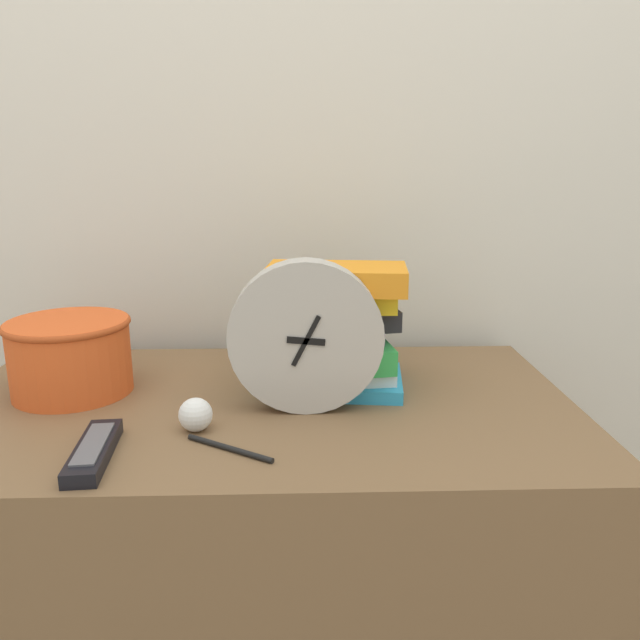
# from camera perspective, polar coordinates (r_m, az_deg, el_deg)

# --- Properties ---
(wall_back) EXTENTS (6.00, 0.04, 2.40)m
(wall_back) POSITION_cam_1_polar(r_m,az_deg,el_deg) (1.33, -4.89, 19.04)
(wall_back) COLOR silver
(wall_back) RESTS_ON ground_plane
(desk) EXTENTS (1.03, 0.59, 0.71)m
(desk) POSITION_cam_1_polar(r_m,az_deg,el_deg) (1.22, -4.89, -22.96)
(desk) COLOR brown
(desk) RESTS_ON ground_plane
(desk_clock) EXTENTS (0.24, 0.05, 0.24)m
(desk_clock) POSITION_cam_1_polar(r_m,az_deg,el_deg) (0.97, -1.31, -1.56)
(desk_clock) COLOR #B7B2A8
(desk_clock) RESTS_ON desk
(book_stack) EXTENTS (0.24, 0.20, 0.22)m
(book_stack) POSITION_cam_1_polar(r_m,az_deg,el_deg) (1.07, 1.25, -0.69)
(book_stack) COLOR #2D9ED1
(book_stack) RESTS_ON desk
(basket) EXTENTS (0.21, 0.21, 0.13)m
(basket) POSITION_cam_1_polar(r_m,az_deg,el_deg) (1.14, -21.87, -2.86)
(basket) COLOR #E05623
(basket) RESTS_ON desk
(tv_remote) EXTENTS (0.06, 0.17, 0.02)m
(tv_remote) POSITION_cam_1_polar(r_m,az_deg,el_deg) (0.90, -19.98, -11.18)
(tv_remote) COLOR black
(tv_remote) RESTS_ON desk
(crumpled_paper_ball) EXTENTS (0.05, 0.05, 0.05)m
(crumpled_paper_ball) POSITION_cam_1_polar(r_m,az_deg,el_deg) (0.94, -11.31, -8.48)
(crumpled_paper_ball) COLOR white
(crumpled_paper_ball) RESTS_ON desk
(pen) EXTENTS (0.13, 0.08, 0.01)m
(pen) POSITION_cam_1_polar(r_m,az_deg,el_deg) (0.88, -8.28, -11.53)
(pen) COLOR black
(pen) RESTS_ON desk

